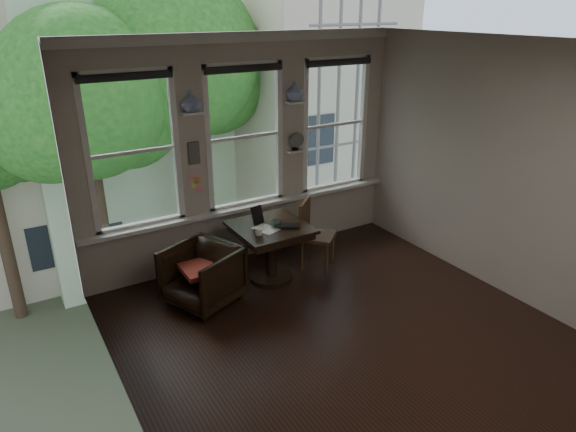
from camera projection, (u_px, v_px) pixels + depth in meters
ground at (341, 332)px, 5.58m from camera, size 4.50×4.50×0.00m
ceiling at (354, 42)px, 4.44m from camera, size 4.50×4.50×0.00m
wall_back at (244, 152)px, 6.79m from camera, size 4.50×0.00×4.50m
wall_front at (563, 314)px, 3.22m from camera, size 4.50×0.00×4.50m
wall_left at (112, 258)px, 3.94m from camera, size 0.00×4.50×4.50m
wall_right at (499, 169)px, 6.08m from camera, size 0.00×4.50×4.50m
window_left at (133, 152)px, 6.03m from camera, size 1.10×0.12×1.90m
window_center at (243, 137)px, 6.71m from camera, size 1.10×0.12×1.90m
window_right at (334, 124)px, 7.40m from camera, size 1.10×0.12×1.90m
shelf_left at (192, 113)px, 6.14m from camera, size 0.26×0.16×0.03m
shelf_right at (295, 102)px, 6.83m from camera, size 0.26×0.16×0.03m
intercom at (194, 153)px, 6.35m from camera, size 0.14×0.06×0.28m
sticky_notes at (195, 180)px, 6.49m from camera, size 0.16×0.01×0.24m
desk_fan at (295, 144)px, 7.03m from camera, size 0.20×0.20×0.24m
vase_left at (191, 101)px, 6.09m from camera, size 0.24×0.24×0.25m
vase_right at (295, 91)px, 6.77m from camera, size 0.24×0.24×0.25m
table at (271, 253)px, 6.53m from camera, size 0.90×0.90×0.75m
armchair_left at (202, 276)px, 6.02m from camera, size 1.02×1.01×0.71m
cushion_red at (202, 269)px, 5.98m from camera, size 0.45×0.45×0.06m
side_chair_right at (318, 235)px, 6.82m from camera, size 0.59×0.59×0.92m
laptop at (287, 228)px, 6.31m from camera, size 0.39×0.34×0.03m
mug at (259, 231)px, 6.11m from camera, size 0.11×0.11×0.10m
drinking_glass at (276, 224)px, 6.34m from camera, size 0.12×0.12×0.09m
tablet at (257, 215)px, 6.44m from camera, size 0.17×0.11×0.22m
papers at (266, 229)px, 6.30m from camera, size 0.30×0.35×0.00m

